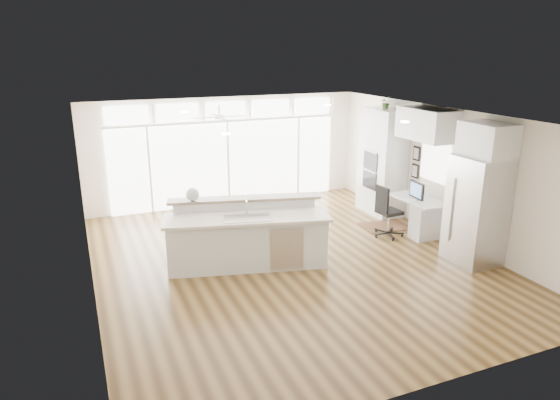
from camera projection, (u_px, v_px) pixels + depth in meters
name	position (u px, v px, depth m)	size (l,w,h in m)	color
floor	(291.00, 260.00, 9.44)	(7.00, 8.00, 0.02)	#462F15
ceiling	(292.00, 117.00, 8.64)	(7.00, 8.00, 0.02)	white
wall_back	(227.00, 151.00, 12.57)	(7.00, 0.04, 2.70)	#EFE2CF
wall_front	(438.00, 284.00, 5.51)	(7.00, 0.04, 2.70)	#EFE2CF
wall_left	(85.00, 216.00, 7.75)	(0.04, 8.00, 2.70)	#EFE2CF
wall_right	(445.00, 173.00, 10.33)	(0.04, 8.00, 2.70)	#EFE2CF
glass_wall	(228.00, 163.00, 12.60)	(5.80, 0.06, 2.08)	white
transom_row	(226.00, 110.00, 12.21)	(5.90, 0.06, 0.40)	white
desk_window	(435.00, 161.00, 10.52)	(0.04, 0.85, 0.85)	white
ceiling_fan	(219.00, 112.00, 10.99)	(1.16, 1.16, 0.32)	white
recessed_lights	(287.00, 117.00, 8.82)	(3.40, 3.00, 0.02)	white
oven_cabinet	(382.00, 162.00, 11.83)	(0.64, 1.20, 2.50)	silver
desk_nook	(418.00, 216.00, 10.74)	(0.72, 1.30, 0.76)	silver
upper_cabinets	(427.00, 124.00, 10.18)	(0.64, 1.30, 0.64)	silver
refrigerator	(476.00, 211.00, 9.10)	(0.76, 0.90, 2.00)	#BABBBF
fridge_cabinet	(488.00, 140.00, 8.74)	(0.64, 0.90, 0.60)	silver
framed_photos	(416.00, 162.00, 11.11)	(0.06, 0.22, 0.80)	black
kitchen_island	(247.00, 236.00, 9.02)	(2.96, 1.11, 1.17)	silver
rug	(385.00, 226.00, 11.20)	(1.01, 0.73, 0.01)	#341C10
office_chair	(389.00, 211.00, 10.48)	(0.57, 0.53, 1.10)	black
fishbowl	(193.00, 194.00, 9.06)	(0.25, 0.25, 0.25)	silver
monitor	(417.00, 190.00, 10.54)	(0.08, 0.49, 0.40)	black
keyboard	(409.00, 200.00, 10.54)	(0.12, 0.33, 0.02)	silver
potted_plant	(386.00, 104.00, 11.43)	(0.26, 0.29, 0.22)	#315A26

